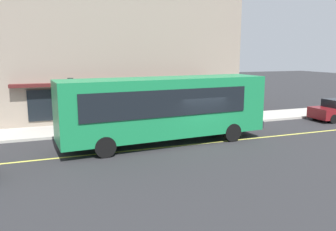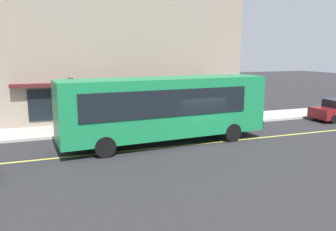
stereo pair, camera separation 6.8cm
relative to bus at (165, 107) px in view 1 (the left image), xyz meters
name	(u,v)px [view 1 (the left image)]	position (x,y,z in m)	size (l,w,h in m)	color
ground	(201,144)	(1.72, -0.73, -1.99)	(120.00, 120.00, 0.00)	#28282B
sidewalk	(166,123)	(1.72, 4.58, -1.91)	(80.00, 3.15, 0.15)	#B2ADA3
lane_centre_stripe	(201,144)	(1.72, -0.73, -1.98)	(36.00, 0.16, 0.01)	#D8D14C
storefront_building	(103,49)	(-1.24, 11.31, 3.09)	(19.06, 10.94, 10.16)	gray
bus	(165,107)	(0.00, 0.00, 0.00)	(11.28, 3.30, 3.50)	#197F47
traffic_light	(71,92)	(-4.47, 3.73, 0.55)	(0.30, 0.52, 3.20)	#2D2D33
pedestrian_near_storefront	(227,100)	(6.98, 5.56, -0.71)	(0.34, 0.34, 1.86)	black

